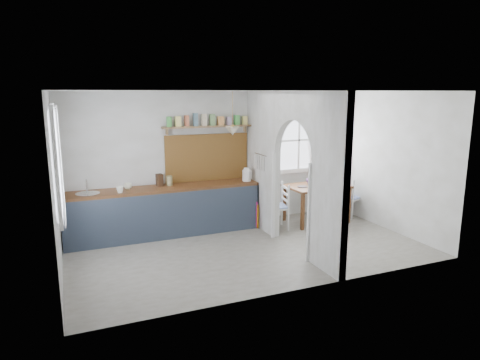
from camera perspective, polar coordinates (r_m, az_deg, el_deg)
name	(u,v)px	position (r m, az deg, el deg)	size (l,w,h in m)	color
floor	(250,250)	(7.24, 1.32, -9.26)	(5.80, 3.20, 0.01)	gray
ceiling	(251,91)	(6.76, 1.43, 11.79)	(5.80, 3.20, 0.01)	silver
walls	(250,173)	(6.88, 1.37, 0.90)	(5.81, 3.21, 2.60)	silver
partition	(287,161)	(7.22, 6.28, 2.55)	(0.12, 3.20, 2.60)	silver
kitchen_window	(55,163)	(6.25, -23.45, 2.11)	(0.10, 1.16, 1.50)	white
nook_window	(299,140)	(9.03, 7.85, 5.28)	(1.76, 0.10, 1.30)	white
counter	(164,210)	(7.97, -10.06, -4.02)	(3.50, 0.60, 0.90)	#57361B
sink	(88,194)	(7.67, -19.64, -1.79)	(0.40, 0.40, 0.02)	#BCBCBC
backsplash	(207,157)	(8.25, -4.38, 3.02)	(1.65, 0.03, 0.90)	brown
shelf	(208,123)	(8.10, -4.26, 7.56)	(1.75, 0.20, 0.21)	olive
pendant_lamp	(232,131)	(7.91, -1.01, 6.55)	(0.26, 0.26, 0.16)	#EAE2C6
utensil_rail	(261,155)	(7.92, 2.77, 3.40)	(0.02, 0.02, 0.50)	#BCBCBC
dining_table	(316,204)	(8.77, 10.12, -3.11)	(1.21, 0.80, 0.75)	#57361B
chair_left	(276,206)	(8.22, 4.84, -3.49)	(0.40, 0.40, 0.89)	silver
chair_right	(350,197)	(9.30, 14.51, -2.22)	(0.38, 0.38, 0.83)	silver
kettle	(247,174)	(8.23, 0.88, 0.76)	(0.22, 0.17, 0.26)	white
mug_a	(120,190)	(7.54, -15.72, -1.24)	(0.12, 0.12, 0.11)	white
mug_b	(128,186)	(7.81, -14.71, -0.80)	(0.13, 0.13, 0.10)	white
knife_block	(160,180)	(7.92, -10.68, -0.01)	(0.10, 0.14, 0.22)	#462A18
jar	(169,181)	(7.94, -9.39, -0.09)	(0.11, 0.11, 0.18)	#968B58
towel_magenta	(257,215)	(8.23, 2.25, -4.65)	(0.02, 0.03, 0.51)	#D82E86
towel_orange	(258,217)	(8.20, 2.38, -4.90)	(0.02, 0.03, 0.46)	#BA6B05
bowl	(333,183)	(8.81, 12.36, -0.40)	(0.26, 0.26, 0.06)	silver
table_cup	(313,185)	(8.45, 9.66, -0.72)	(0.09, 0.09, 0.09)	#629963
plate	(302,187)	(8.48, 8.30, -0.87)	(0.19, 0.19, 0.02)	#2B2122
vase	(310,179)	(8.84, 9.36, 0.11)	(0.16, 0.16, 0.17)	#5F3679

